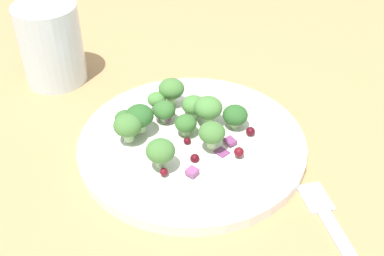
{
  "coord_description": "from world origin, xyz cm",
  "views": [
    {
      "loc": [
        14.22,
        36.53,
        33.57
      ],
      "look_at": [
        -2.31,
        1.22,
        2.7
      ],
      "focal_mm": 46.36,
      "sensor_mm": 36.0,
      "label": 1
    }
  ],
  "objects_px": {
    "broccoli_floret_0": "(186,124)",
    "fork": "(348,251)",
    "broccoli_floret_1": "(171,89)",
    "water_glass": "(51,44)",
    "broccoli_floret_2": "(125,119)",
    "plate": "(192,142)"
  },
  "relations": [
    {
      "from": "broccoli_floret_0",
      "to": "fork",
      "type": "bearing_deg",
      "value": 109.46
    },
    {
      "from": "broccoli_floret_1",
      "to": "water_glass",
      "type": "distance_m",
      "value": 0.16
    },
    {
      "from": "broccoli_floret_1",
      "to": "broccoli_floret_2",
      "type": "distance_m",
      "value": 0.07
    },
    {
      "from": "broccoli_floret_0",
      "to": "fork",
      "type": "relative_size",
      "value": 0.12
    },
    {
      "from": "plate",
      "to": "fork",
      "type": "distance_m",
      "value": 0.18
    },
    {
      "from": "plate",
      "to": "broccoli_floret_1",
      "type": "distance_m",
      "value": 0.07
    },
    {
      "from": "broccoli_floret_1",
      "to": "broccoli_floret_0",
      "type": "bearing_deg",
      "value": 81.48
    },
    {
      "from": "broccoli_floret_0",
      "to": "broccoli_floret_2",
      "type": "relative_size",
      "value": 1.04
    },
    {
      "from": "broccoli_floret_0",
      "to": "fork",
      "type": "distance_m",
      "value": 0.19
    },
    {
      "from": "water_glass",
      "to": "broccoli_floret_1",
      "type": "bearing_deg",
      "value": 127.59
    },
    {
      "from": "plate",
      "to": "water_glass",
      "type": "distance_m",
      "value": 0.22
    },
    {
      "from": "fork",
      "to": "broccoli_floret_0",
      "type": "bearing_deg",
      "value": -70.54
    },
    {
      "from": "fork",
      "to": "water_glass",
      "type": "height_order",
      "value": "water_glass"
    },
    {
      "from": "water_glass",
      "to": "fork",
      "type": "bearing_deg",
      "value": 112.98
    },
    {
      "from": "broccoli_floret_2",
      "to": "water_glass",
      "type": "distance_m",
      "value": 0.16
    },
    {
      "from": "fork",
      "to": "water_glass",
      "type": "bearing_deg",
      "value": -67.02
    },
    {
      "from": "broccoli_floret_2",
      "to": "water_glass",
      "type": "bearing_deg",
      "value": -75.83
    },
    {
      "from": "broccoli_floret_1",
      "to": "broccoli_floret_2",
      "type": "relative_size",
      "value": 1.33
    },
    {
      "from": "broccoli_floret_0",
      "to": "water_glass",
      "type": "relative_size",
      "value": 0.23
    },
    {
      "from": "plate",
      "to": "broccoli_floret_0",
      "type": "distance_m",
      "value": 0.02
    },
    {
      "from": "fork",
      "to": "broccoli_floret_2",
      "type": "bearing_deg",
      "value": -61.36
    },
    {
      "from": "broccoli_floret_1",
      "to": "broccoli_floret_2",
      "type": "xyz_separation_m",
      "value": [
        0.06,
        0.02,
        -0.01
      ]
    }
  ]
}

